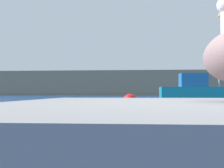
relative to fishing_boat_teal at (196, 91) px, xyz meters
name	(u,v)px	position (x,y,z in m)	size (l,w,h in m)	color
hillside_backdrop	(138,83)	(-4.45, 58.19, 2.51)	(140.00, 13.20, 6.76)	#7F755B
fishing_boat_teal	(196,91)	(0.00, 0.00, 0.00)	(6.21, 2.16, 4.63)	teal
mooring_buoy	(130,101)	(-5.41, -10.90, -0.51)	(0.73, 0.73, 0.73)	red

